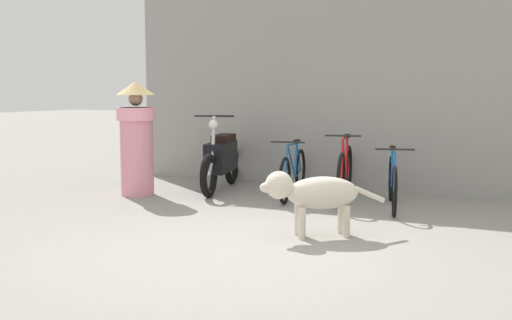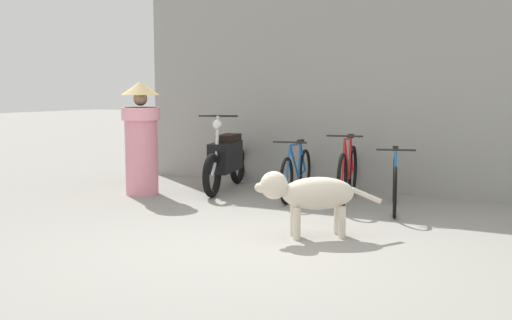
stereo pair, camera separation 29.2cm
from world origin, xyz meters
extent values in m
plane|color=gray|center=(0.00, 0.00, 0.00)|extent=(60.00, 60.00, 0.00)
cube|color=gray|center=(0.00, 3.64, 1.67)|extent=(7.62, 0.20, 3.33)
torus|color=black|center=(-0.59, 2.11, 0.31)|extent=(0.16, 0.62, 0.62)
torus|color=black|center=(-0.79, 3.17, 0.31)|extent=(0.16, 0.62, 0.62)
cylinder|color=#1959A5|center=(-0.67, 2.52, 0.51)|extent=(0.13, 0.53, 0.52)
cylinder|color=#1959A5|center=(-0.72, 2.82, 0.50)|extent=(0.05, 0.14, 0.47)
cylinder|color=#1959A5|center=(-0.68, 2.57, 0.75)|extent=(0.14, 0.62, 0.06)
cylinder|color=#1959A5|center=(-0.75, 2.97, 0.29)|extent=(0.10, 0.41, 0.07)
cylinder|color=#1959A5|center=(-0.76, 3.02, 0.52)|extent=(0.09, 0.32, 0.44)
cylinder|color=#1959A5|center=(-0.60, 2.19, 0.54)|extent=(0.06, 0.19, 0.46)
cube|color=black|center=(-0.73, 2.88, 0.76)|extent=(0.10, 0.19, 0.05)
cylinder|color=black|center=(-0.62, 2.26, 0.80)|extent=(0.46, 0.11, 0.02)
torus|color=black|center=(0.17, 2.13, 0.36)|extent=(0.20, 0.71, 0.71)
torus|color=black|center=(-0.05, 3.15, 0.36)|extent=(0.20, 0.71, 0.71)
cylinder|color=red|center=(0.08, 2.52, 0.59)|extent=(0.14, 0.51, 0.59)
cylinder|color=red|center=(0.02, 2.82, 0.57)|extent=(0.06, 0.13, 0.54)
cylinder|color=red|center=(0.07, 2.57, 0.85)|extent=(0.15, 0.59, 0.06)
cylinder|color=red|center=(-0.01, 2.96, 0.33)|extent=(0.11, 0.39, 0.08)
cylinder|color=red|center=(-0.02, 3.01, 0.60)|extent=(0.09, 0.31, 0.49)
cylinder|color=red|center=(0.15, 2.20, 0.61)|extent=(0.07, 0.19, 0.52)
cube|color=black|center=(0.01, 2.87, 0.87)|extent=(0.11, 0.19, 0.05)
cylinder|color=black|center=(0.14, 2.28, 0.91)|extent=(0.45, 0.12, 0.02)
torus|color=black|center=(0.88, 1.96, 0.30)|extent=(0.20, 0.60, 0.61)
torus|color=black|center=(0.60, 2.97, 0.30)|extent=(0.20, 0.60, 0.61)
cylinder|color=#1959A5|center=(0.77, 2.35, 0.50)|extent=(0.17, 0.51, 0.51)
cylinder|color=#1959A5|center=(0.69, 2.64, 0.49)|extent=(0.06, 0.14, 0.46)
cylinder|color=#1959A5|center=(0.76, 2.40, 0.73)|extent=(0.19, 0.59, 0.06)
cylinder|color=#1959A5|center=(0.65, 2.78, 0.28)|extent=(0.13, 0.39, 0.07)
cylinder|color=#1959A5|center=(0.64, 2.83, 0.51)|extent=(0.11, 0.31, 0.43)
cylinder|color=#1959A5|center=(0.86, 2.03, 0.52)|extent=(0.08, 0.19, 0.45)
cube|color=black|center=(0.68, 2.69, 0.74)|extent=(0.12, 0.19, 0.05)
cylinder|color=black|center=(0.84, 2.11, 0.79)|extent=(0.45, 0.15, 0.02)
torus|color=black|center=(-1.72, 2.09, 0.31)|extent=(0.24, 0.62, 0.62)
torus|color=black|center=(-2.02, 3.30, 0.31)|extent=(0.24, 0.62, 0.62)
cube|color=black|center=(-1.87, 2.69, 0.50)|extent=(0.48, 0.93, 0.44)
cube|color=black|center=(-1.91, 2.85, 0.77)|extent=(0.37, 0.61, 0.10)
cylinder|color=silver|center=(-1.78, 2.31, 0.81)|extent=(0.08, 0.15, 0.63)
cylinder|color=silver|center=(-1.75, 2.18, 0.41)|extent=(0.09, 0.22, 0.22)
cylinder|color=black|center=(-1.79, 2.36, 1.12)|extent=(0.57, 0.16, 0.03)
sphere|color=silver|center=(-1.78, 2.33, 1.00)|extent=(0.17, 0.17, 0.14)
ellipsoid|color=beige|center=(0.44, 0.68, 0.45)|extent=(0.80, 0.70, 0.33)
cylinder|color=beige|center=(0.30, 0.47, 0.16)|extent=(0.10, 0.10, 0.33)
cylinder|color=beige|center=(0.20, 0.62, 0.16)|extent=(0.10, 0.10, 0.33)
cylinder|color=beige|center=(0.68, 0.74, 0.16)|extent=(0.10, 0.10, 0.33)
cylinder|color=beige|center=(0.57, 0.89, 0.16)|extent=(0.10, 0.10, 0.33)
sphere|color=beige|center=(0.07, 0.42, 0.54)|extent=(0.39, 0.39, 0.28)
ellipsoid|color=beige|center=(-0.03, 0.35, 0.52)|extent=(0.19, 0.18, 0.11)
cylinder|color=beige|center=(0.85, 0.97, 0.42)|extent=(0.29, 0.23, 0.18)
cylinder|color=pink|center=(-2.75, 1.83, 0.62)|extent=(0.64, 0.64, 1.25)
cylinder|color=#FFA0B2|center=(-2.75, 1.83, 1.16)|extent=(0.76, 0.76, 0.18)
sphere|color=tan|center=(-2.75, 1.83, 1.37)|extent=(0.27, 0.27, 0.20)
cone|color=tan|center=(-2.75, 1.83, 1.51)|extent=(0.75, 0.75, 0.19)
camera|label=1|loc=(2.45, -5.01, 1.49)|focal=42.00mm
camera|label=2|loc=(2.71, -4.87, 1.49)|focal=42.00mm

